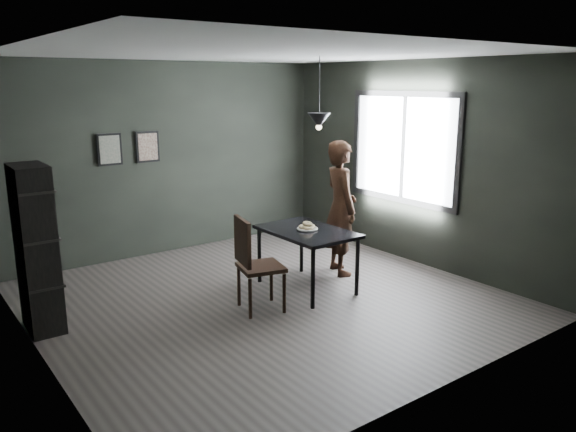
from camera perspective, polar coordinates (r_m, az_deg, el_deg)
ground at (r=6.71m, az=-2.17°, el=-8.41°), size 5.00×5.00×0.00m
back_wall at (r=8.49m, az=-11.90°, el=5.74°), size 5.00×0.10×2.80m
ceiling at (r=6.24m, az=-2.40°, el=16.21°), size 5.00×5.00×0.02m
window_assembly at (r=8.07m, az=11.62°, el=6.80°), size 0.04×1.96×1.56m
cafe_table at (r=6.84m, az=1.93°, el=-2.06°), size 0.80×1.20×0.75m
white_plate at (r=6.82m, az=1.98°, el=-1.35°), size 0.23×0.23×0.01m
donut_pile at (r=6.81m, az=1.99°, el=-1.04°), size 0.20×0.21×0.09m
woman at (r=7.40m, az=5.36°, el=0.83°), size 0.62×0.75×1.78m
wood_chair at (r=6.20m, az=-3.61°, el=-4.33°), size 0.56×0.56×1.07m
shelf_unit at (r=6.20m, az=-24.20°, el=-3.11°), size 0.33×0.58×1.72m
pendant_lamp at (r=6.84m, az=3.16°, el=9.68°), size 0.28×0.28×0.86m
framed_print_left at (r=8.10m, az=-17.68°, el=6.46°), size 0.34×0.04×0.44m
framed_print_right at (r=8.29m, az=-14.08°, el=6.84°), size 0.34×0.04×0.44m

